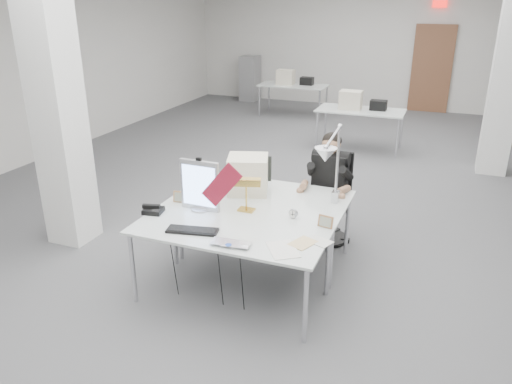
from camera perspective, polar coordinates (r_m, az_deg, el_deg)
room_shell at (r=6.71m, az=6.65°, el=12.41°), size 10.04×14.04×3.24m
desk_main at (r=4.61m, az=-2.90°, el=-4.26°), size 1.80×0.90×0.02m
desk_second at (r=5.37m, az=1.01°, el=-0.36°), size 1.80×0.90×0.02m
bg_desk_a at (r=9.61m, az=11.88°, el=9.10°), size 1.60×0.80×0.02m
bg_desk_b at (r=12.17m, az=4.30°, el=12.07°), size 1.60×0.80×0.02m
filing_cabinet at (r=14.11m, az=-0.68°, el=12.86°), size 0.45×0.55×1.20m
office_chair at (r=5.90m, az=8.34°, el=-1.35°), size 0.49×0.49×0.95m
seated_person at (r=5.70m, az=8.46°, el=2.42°), size 0.54×0.66×0.95m
monitor at (r=4.93m, az=-6.44°, el=0.76°), size 0.41×0.05×0.51m
pennant at (r=4.77m, az=-3.93°, el=0.80°), size 0.44×0.02×0.47m
keyboard at (r=4.56m, az=-7.29°, el=-4.39°), size 0.49×0.24×0.02m
laptop at (r=4.25m, az=-3.17°, el=-6.24°), size 0.37×0.25×0.03m
mouse at (r=4.24m, az=-1.34°, el=-6.25°), size 0.09×0.06×0.04m
bankers_lamp at (r=4.90m, az=-1.12°, el=-0.45°), size 0.30×0.19×0.31m
desk_phone at (r=5.01m, az=-11.65°, el=-2.09°), size 0.21×0.19×0.05m
picture_frame_left at (r=5.20m, az=-8.63°, el=-0.54°), size 0.16×0.06×0.12m
picture_frame_right at (r=4.64m, az=7.95°, el=-3.36°), size 0.15×0.06×0.11m
desk_clock at (r=4.79m, az=4.28°, el=-2.43°), size 0.09×0.05×0.09m
paper_stack_a at (r=4.23m, az=3.10°, el=-6.59°), size 0.37×0.40×0.01m
paper_stack_b at (r=4.34m, az=5.36°, el=-5.83°), size 0.24×0.28×0.01m
paper_stack_c at (r=4.39m, az=7.20°, el=-5.60°), size 0.26×0.22×0.01m
beige_monitor at (r=5.36m, az=-0.94°, el=2.01°), size 0.52×0.51×0.40m
architect_lamp at (r=4.85m, az=8.66°, el=2.56°), size 0.35×0.71×0.87m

